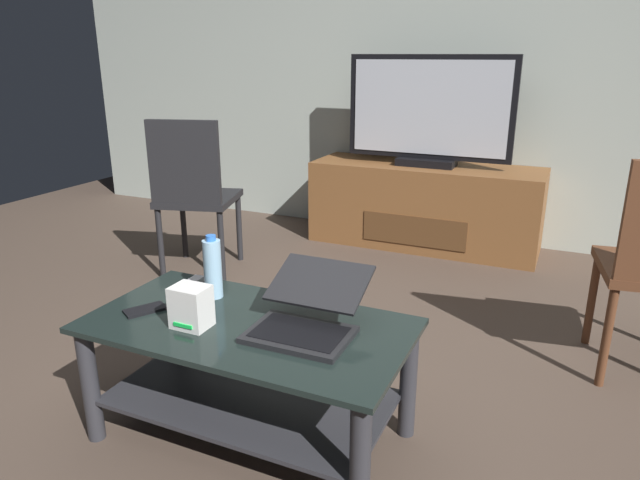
# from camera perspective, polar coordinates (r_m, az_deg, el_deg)

# --- Properties ---
(ground_plane) EXTENTS (7.68, 7.68, 0.00)m
(ground_plane) POSITION_cam_1_polar(r_m,az_deg,el_deg) (2.26, -3.25, -17.29)
(ground_plane) COLOR #4C3D33
(back_wall) EXTENTS (6.40, 0.12, 2.80)m
(back_wall) POSITION_cam_1_polar(r_m,az_deg,el_deg) (4.26, 13.38, 18.94)
(back_wall) COLOR #A8B2A8
(back_wall) RESTS_ON ground
(coffee_table) EXTENTS (1.09, 0.58, 0.45)m
(coffee_table) POSITION_cam_1_polar(r_m,az_deg,el_deg) (2.02, -7.10, -11.91)
(coffee_table) COLOR black
(coffee_table) RESTS_ON ground
(media_cabinet) EXTENTS (1.57, 0.52, 0.57)m
(media_cabinet) POSITION_cam_1_polar(r_m,az_deg,el_deg) (4.09, 10.41, 3.41)
(media_cabinet) COLOR brown
(media_cabinet) RESTS_ON ground
(television) EXTENTS (1.12, 0.20, 0.73)m
(television) POSITION_cam_1_polar(r_m,az_deg,el_deg) (3.96, 10.86, 12.33)
(television) COLOR black
(television) RESTS_ON media_cabinet
(side_chair) EXTENTS (0.55, 0.55, 0.96)m
(side_chair) POSITION_cam_1_polar(r_m,az_deg,el_deg) (3.50, -12.56, 4.94)
(side_chair) COLOR black
(side_chair) RESTS_ON ground
(laptop) EXTENTS (0.33, 0.39, 0.17)m
(laptop) POSITION_cam_1_polar(r_m,az_deg,el_deg) (1.87, -1.23, -7.30)
(laptop) COLOR black
(laptop) RESTS_ON coffee_table
(router_box) EXTENTS (0.12, 0.10, 0.14)m
(router_box) POSITION_cam_1_polar(r_m,az_deg,el_deg) (1.93, -12.77, -6.53)
(router_box) COLOR white
(router_box) RESTS_ON coffee_table
(water_bottle_near) EXTENTS (0.07, 0.07, 0.24)m
(water_bottle_near) POSITION_cam_1_polar(r_m,az_deg,el_deg) (2.13, -10.68, -2.78)
(water_bottle_near) COLOR #99C6E5
(water_bottle_near) RESTS_ON coffee_table
(cell_phone) EXTENTS (0.13, 0.16, 0.01)m
(cell_phone) POSITION_cam_1_polar(r_m,az_deg,el_deg) (2.11, -17.09, -6.69)
(cell_phone) COLOR black
(cell_phone) RESTS_ON coffee_table
(tv_remote) EXTENTS (0.05, 0.16, 0.02)m
(tv_remote) POSITION_cam_1_polar(r_m,az_deg,el_deg) (2.27, -12.98, -4.37)
(tv_remote) COLOR #99999E
(tv_remote) RESTS_ON coffee_table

